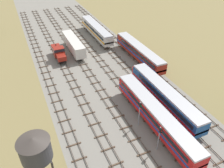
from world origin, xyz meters
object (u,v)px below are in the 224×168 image
Objects in this scene: diesel_railcar_right_mid at (139,51)px; freight_boxcar_centre_left_far at (73,44)px; water_tower at (35,149)px; shunter_loco_left_midfar at (59,52)px; passenger_coach_centre_nearest at (155,114)px; diesel_railcar_centre_right_near at (165,95)px; diesel_railcar_centre_right_farther at (96,30)px; signal_post_nearest at (140,111)px; signal_post_near at (159,136)px.

freight_boxcar_centre_left_far is (-14.00, 11.70, -0.15)m from diesel_railcar_right_mid.
shunter_loco_left_midfar is at bearing 74.54° from water_tower.
passenger_coach_centre_nearest is 1.07× the size of diesel_railcar_centre_right_near.
freight_boxcar_centre_left_far is 11.59m from diesel_railcar_centre_right_farther.
freight_boxcar_centre_left_far is (-9.33, 29.70, -0.15)m from diesel_railcar_centre_right_near.
signal_post_nearest is (16.96, 6.05, -5.43)m from water_tower.
diesel_railcar_centre_right_near is 2.42× the size of shunter_loco_left_midfar.
water_tower is (-9.96, -36.01, 6.63)m from shunter_loco_left_midfar.
passenger_coach_centre_nearest is 33.77m from freight_boxcar_centre_left_far.
freight_boxcar_centre_left_far is at bearing 26.38° from shunter_loco_left_midfar.
signal_post_nearest is at bearing -76.85° from shunter_loco_left_midfar.
water_tower is (-14.63, -38.32, 6.19)m from freight_boxcar_centre_left_far.
shunter_loco_left_midfar is 30.79m from signal_post_nearest.
shunter_loco_left_midfar is 0.41× the size of diesel_railcar_centre_right_farther.
signal_post_near is (2.33, -38.16, 0.62)m from freight_boxcar_centre_left_far.
signal_post_nearest is at bearing -85.88° from freight_boxcar_centre_left_far.
diesel_railcar_centre_right_near is 4.08× the size of signal_post_nearest.
shunter_loco_left_midfar is at bearing 117.09° from diesel_railcar_centre_right_near.
signal_post_nearest reaches higher than signal_post_near.
diesel_railcar_centre_right_near is 1.46× the size of freight_boxcar_centre_left_far.
freight_boxcar_centre_left_far is at bearing 140.10° from diesel_railcar_right_mid.
diesel_railcar_centre_right_near is at bearing -72.56° from freight_boxcar_centre_left_far.
signal_post_nearest reaches higher than diesel_railcar_centre_right_near.
diesel_railcar_centre_right_near is at bearing 19.81° from water_tower.
diesel_railcar_right_mid is at bearing 42.92° from water_tower.
diesel_railcar_right_mid is 4.28× the size of signal_post_near.
signal_post_near reaches higher than shunter_loco_left_midfar.
diesel_railcar_centre_right_near is at bearing -62.91° from shunter_loco_left_midfar.
shunter_loco_left_midfar is at bearing -146.69° from diesel_railcar_centre_right_farther.
passenger_coach_centre_nearest reaches higher than freight_boxcar_centre_left_far.
diesel_railcar_right_mid is 28.92m from signal_post_near.
water_tower is (-23.96, -8.63, 6.04)m from diesel_railcar_centre_right_near.
diesel_railcar_centre_right_farther is 4.28× the size of signal_post_near.
diesel_railcar_centre_right_near is at bearing 50.40° from signal_post_near.
signal_post_nearest reaches higher than passenger_coach_centre_nearest.
signal_post_nearest is at bearing -119.56° from diesel_railcar_right_mid.
passenger_coach_centre_nearest is 23.66m from diesel_railcar_right_mid.
passenger_coach_centre_nearest is 20.79m from water_tower.
water_tower is at bearing -110.90° from freight_boxcar_centre_left_far.
freight_boxcar_centre_left_far is at bearing -143.58° from diesel_railcar_centre_right_farther.
passenger_coach_centre_nearest is at bearing 14.19° from water_tower.
passenger_coach_centre_nearest reaches higher than shunter_loco_left_midfar.
water_tower is at bearing -165.81° from passenger_coach_centre_nearest.
freight_boxcar_centre_left_far is at bearing 97.93° from passenger_coach_centre_nearest.
diesel_railcar_centre_right_farther is 51.52m from water_tower.
signal_post_near is (16.96, 0.17, -5.57)m from water_tower.
signal_post_nearest is at bearing -100.14° from diesel_railcar_centre_right_farther.
freight_boxcar_centre_left_far is at bearing 94.12° from signal_post_nearest.
freight_boxcar_centre_left_far is 38.23m from signal_post_near.
water_tower reaches higher than signal_post_near.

